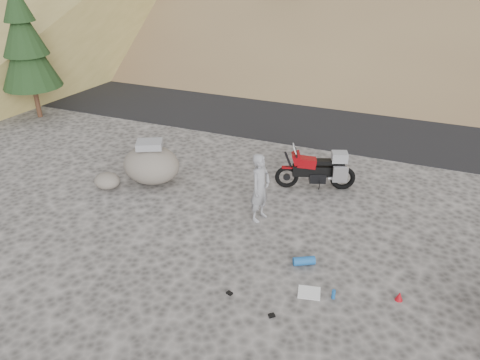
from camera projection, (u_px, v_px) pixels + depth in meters
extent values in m
plane|color=#3F3C3A|center=(265.00, 237.00, 11.33)|extent=(140.00, 140.00, 0.00)
cube|color=black|center=(338.00, 116.00, 18.70)|extent=(120.00, 7.00, 0.05)
cylinder|color=#3A2015|center=(36.00, 98.00, 18.23)|extent=(0.18, 0.18, 1.54)
cone|color=black|center=(27.00, 54.00, 17.42)|extent=(2.20, 2.20, 2.47)
cone|color=black|center=(21.00, 28.00, 16.98)|extent=(1.65, 1.65, 1.93)
cone|color=black|center=(16.00, 1.00, 16.53)|extent=(1.10, 1.10, 1.39)
torus|color=black|center=(287.00, 177.00, 13.35)|extent=(0.68, 0.34, 0.68)
cylinder|color=black|center=(287.00, 177.00, 13.35)|extent=(0.21, 0.13, 0.20)
torus|color=black|center=(343.00, 178.00, 13.28)|extent=(0.72, 0.37, 0.72)
cylinder|color=black|center=(343.00, 178.00, 13.28)|extent=(0.24, 0.15, 0.23)
cylinder|color=black|center=(290.00, 165.00, 13.16)|extent=(0.38, 0.18, 0.83)
cylinder|color=black|center=(296.00, 153.00, 12.97)|extent=(0.25, 0.62, 0.05)
cube|color=black|center=(314.00, 170.00, 13.21)|extent=(1.24, 0.63, 0.31)
cube|color=black|center=(317.00, 177.00, 13.30)|extent=(0.54, 0.44, 0.29)
cube|color=maroon|center=(307.00, 162.00, 13.10)|extent=(0.61, 0.47, 0.32)
cube|color=maroon|center=(297.00, 158.00, 13.05)|extent=(0.41, 0.43, 0.36)
cube|color=silver|center=(295.00, 149.00, 12.93)|extent=(0.21, 0.33, 0.26)
cube|color=black|center=(324.00, 162.00, 13.07)|extent=(0.61, 0.40, 0.12)
cube|color=black|center=(338.00, 163.00, 13.07)|extent=(0.40, 0.29, 0.10)
cube|color=silver|center=(340.00, 174.00, 12.93)|extent=(0.43, 0.25, 0.46)
cube|color=silver|center=(338.00, 166.00, 13.40)|extent=(0.43, 0.25, 0.46)
cube|color=gray|center=(340.00, 157.00, 12.97)|extent=(0.52, 0.47, 0.27)
cube|color=maroon|center=(287.00, 167.00, 13.20)|extent=(0.33, 0.22, 0.04)
cylinder|color=black|center=(319.00, 185.00, 13.22)|extent=(0.09, 0.21, 0.37)
cylinder|color=silver|center=(336.00, 178.00, 13.13)|extent=(0.47, 0.24, 0.13)
imported|color=gray|center=(260.00, 218.00, 12.06)|extent=(0.58, 0.74, 1.81)
ellipsoid|color=#615C53|center=(151.00, 165.00, 13.58)|extent=(1.95, 1.77, 1.08)
cube|color=gray|center=(149.00, 145.00, 13.28)|extent=(0.80, 0.73, 0.18)
ellipsoid|color=#615C53|center=(107.00, 181.00, 13.38)|extent=(0.86, 0.81, 0.45)
cube|color=white|center=(309.00, 293.00, 9.58)|extent=(0.53, 0.49, 0.02)
cylinder|color=#1A569F|center=(304.00, 261.00, 10.36)|extent=(0.52, 0.40, 0.19)
cylinder|color=#1A569F|center=(334.00, 294.00, 9.40)|extent=(0.10, 0.10, 0.21)
cone|color=#B00B15|center=(399.00, 296.00, 9.36)|extent=(0.18, 0.18, 0.20)
cube|color=black|center=(230.00, 293.00, 9.55)|extent=(0.15, 0.13, 0.04)
cube|color=black|center=(272.00, 315.00, 9.00)|extent=(0.16, 0.15, 0.04)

